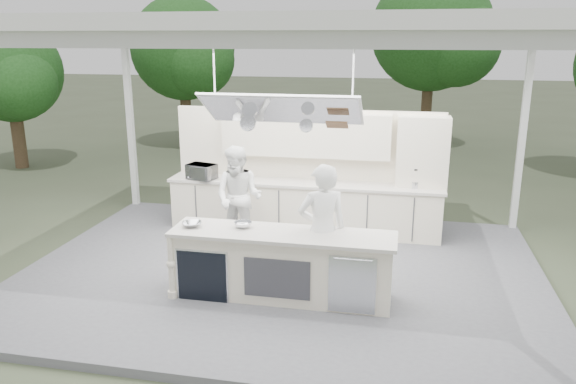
% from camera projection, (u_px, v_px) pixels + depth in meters
% --- Properties ---
extents(ground, '(90.00, 90.00, 0.00)m').
position_uv_depth(ground, '(282.00, 277.00, 8.83)').
color(ground, '#414B33').
rests_on(ground, ground).
extents(stage_deck, '(8.00, 6.00, 0.12)m').
position_uv_depth(stage_deck, '(282.00, 273.00, 8.82)').
color(stage_deck, '#5B5C60').
rests_on(stage_deck, ground).
extents(tent, '(8.20, 6.20, 3.86)m').
position_uv_depth(tent, '(282.00, 32.00, 7.83)').
color(tent, white).
rests_on(tent, ground).
extents(demo_island, '(3.10, 0.79, 0.95)m').
position_uv_depth(demo_island, '(281.00, 265.00, 7.78)').
color(demo_island, '#EAE6C7').
rests_on(demo_island, stage_deck).
extents(back_counter, '(5.08, 0.72, 0.95)m').
position_uv_depth(back_counter, '(304.00, 206.00, 10.47)').
color(back_counter, '#EAE6C7').
rests_on(back_counter, stage_deck).
extents(back_wall_unit, '(5.05, 0.48, 2.25)m').
position_uv_depth(back_wall_unit, '(330.00, 154.00, 10.32)').
color(back_wall_unit, '#EAE6C7').
rests_on(back_wall_unit, stage_deck).
extents(tree_cluster, '(19.55, 9.40, 5.85)m').
position_uv_depth(tree_cluster, '(344.00, 49.00, 17.21)').
color(tree_cluster, '#503D28').
rests_on(tree_cluster, ground).
extents(head_chef, '(0.81, 0.68, 1.89)m').
position_uv_depth(head_chef, '(322.00, 230.00, 7.75)').
color(head_chef, white).
rests_on(head_chef, stage_deck).
extents(sous_chef, '(0.93, 0.76, 1.77)m').
position_uv_depth(sous_chef, '(239.00, 197.00, 9.56)').
color(sous_chef, white).
rests_on(sous_chef, stage_deck).
extents(toaster_oven, '(0.59, 0.48, 0.29)m').
position_uv_depth(toaster_oven, '(201.00, 172.00, 10.48)').
color(toaster_oven, silver).
rests_on(toaster_oven, back_counter).
extents(bowl_large, '(0.35, 0.35, 0.07)m').
position_uv_depth(bowl_large, '(192.00, 224.00, 7.89)').
color(bowl_large, '#B9BBC0').
rests_on(bowl_large, demo_island).
extents(bowl_small, '(0.31, 0.31, 0.08)m').
position_uv_depth(bowl_small, '(243.00, 225.00, 7.85)').
color(bowl_small, silver).
rests_on(bowl_small, demo_island).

